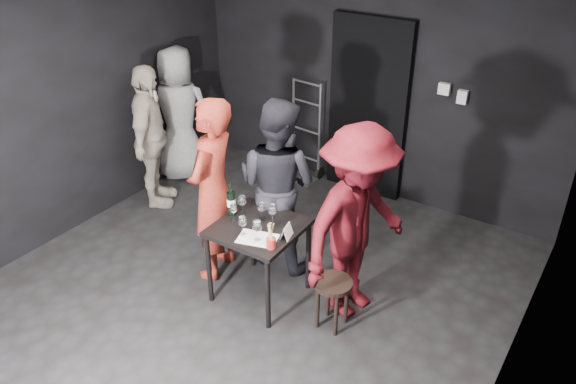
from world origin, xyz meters
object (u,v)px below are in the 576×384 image
Objects in this scene: hand_truck at (304,161)px; woman_black at (277,173)px; bystander_cream at (150,131)px; stool at (333,291)px; man_maroon at (358,208)px; wine_bottle at (231,202)px; tasting_table at (259,235)px; bystander_grey at (179,107)px; server_red at (212,175)px; breadstick_cup at (271,236)px.

woman_black is (0.71, -1.62, 0.74)m from hand_truck.
hand_truck is 1.98m from bystander_cream.
man_maroon is at bearing 83.15° from stool.
wine_bottle is (-0.13, -0.53, -0.10)m from woman_black.
bystander_cream is (-1.99, 0.69, 0.27)m from tasting_table.
bystander_grey reaches higher than hand_truck.
bystander_cream is at bearing -127.00° from server_red.
woman_black is at bearing 89.14° from man_maroon.
man_maroon reaches higher than tasting_table.
hand_truck is 5.12× the size of breadstick_cup.
man_maroon is 6.62× the size of wine_bottle.
breadstick_cup is at bearing -144.21° from bystander_cream.
stool is 0.26× the size of bystander_cream.
woman_black is 1.05× the size of bystander_cream.
man_maroon is at bearing 21.05° from tasting_table.
tasting_table reaches higher than stool.
bystander_grey is 2.30m from wine_bottle.
bystander_grey is at bearing 147.59° from breadstick_cup.
server_red is 0.62m from woman_black.
server_red is at bearing 49.42° from woman_black.
woman_black is (0.38, 0.48, -0.09)m from server_red.
hand_truck is 2.32m from wine_bottle.
stool is at bearing 73.33° from server_red.
tasting_table is 0.36× the size of man_maroon.
bystander_grey is 7.62× the size of breadstick_cup.
bystander_grey is (-0.19, 0.67, 0.02)m from bystander_cream.
hand_truck reaches higher than tasting_table.
wine_bottle reaches higher than stool.
server_red is 0.91m from breadstick_cup.
breadstick_cup is (0.28, -0.20, 0.21)m from tasting_table.
hand_truck reaches higher than stool.
woman_black is at bearing 121.22° from breadstick_cup.
wine_bottle is at bearing 117.93° from man_maroon.
tasting_table is at bearing 68.89° from server_red.
server_red is at bearing 115.74° from bystander_grey.
man_maroon reaches higher than woman_black.
woman_black is at bearing 76.34° from wine_bottle.
server_red reaches higher than tasting_table.
woman_black reaches higher than tasting_table.
stool is at bearing 147.07° from woman_black.
woman_black is at bearing 128.12° from server_red.
woman_black is at bearing 132.34° from bystander_grey.
bystander_cream is at bearing 160.91° from tasting_table.
wine_bottle is at bearing 175.40° from tasting_table.
man_maroon is (0.04, 0.30, 0.67)m from stool.
bystander_grey is (-1.29, -0.82, 0.71)m from hand_truck.
bystander_grey reaches higher than bystander_cream.
woman_black is at bearing 107.98° from tasting_table.
server_red is at bearing 172.58° from tasting_table.
hand_truck is 0.67× the size of bystander_grey.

